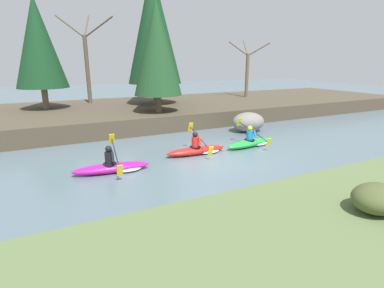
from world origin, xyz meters
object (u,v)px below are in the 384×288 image
at_px(kayaker_trailing, 115,167).
at_px(boulder_midstream, 248,122).
at_px(kayaker_middle, 199,150).
at_px(kayaker_lead, 252,142).

relative_size(kayaker_trailing, boulder_midstream, 1.45).
height_order(kayaker_middle, kayaker_trailing, same).
bearing_deg(kayaker_middle, kayaker_lead, 0.87).
xyz_separation_m(kayaker_trailing, boulder_midstream, (8.26, 3.18, 0.35)).
bearing_deg(kayaker_lead, kayaker_trailing, 176.64).
bearing_deg(boulder_midstream, kayaker_trailing, -158.94).
distance_m(kayaker_lead, boulder_midstream, 3.14).
bearing_deg(kayaker_trailing, kayaker_lead, 10.59).
relative_size(kayaker_middle, boulder_midstream, 1.44).
height_order(kayaker_lead, kayaker_trailing, same).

